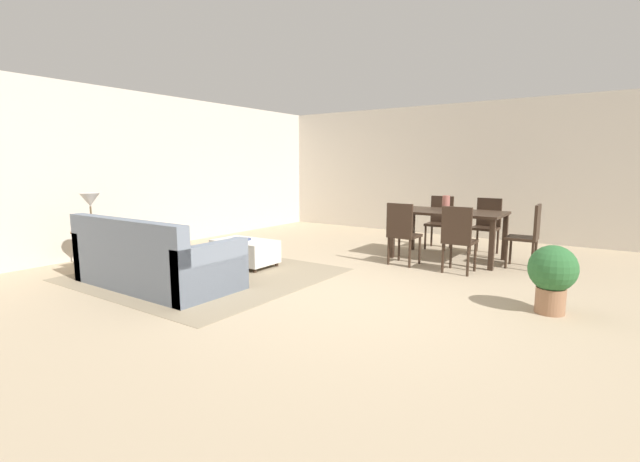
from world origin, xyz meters
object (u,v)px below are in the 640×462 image
dining_chair_far_right (487,222)px  dining_chair_head_east (529,232)px  table_lamp (90,201)px  dining_chair_near_right (458,236)px  dining_chair_near_left (402,230)px  vase_centerpiece (446,203)px  dining_table (449,217)px  book_on_ottoman (240,239)px  ottoman_table (245,251)px  side_table (93,240)px  couch (154,263)px  dining_chair_far_left (440,219)px  potted_plant (552,274)px

dining_chair_far_right → dining_chair_head_east: bearing=-45.6°
table_lamp → dining_chair_near_right: size_ratio=0.57×
dining_chair_near_left → dining_chair_head_east: 1.77m
dining_chair_near_right → vase_centerpiece: size_ratio=3.88×
dining_table → book_on_ottoman: dining_table is taller
ottoman_table → table_lamp: 2.20m
side_table → dining_table: dining_table is taller
couch → dining_table: size_ratio=1.27×
table_lamp → vase_centerpiece: 5.17m
ottoman_table → dining_chair_far_right: 3.99m
dining_chair_far_left → couch: bearing=-114.5°
side_table → dining_table: (3.78, 3.58, 0.22)m
dining_table → couch: bearing=-124.3°
vase_centerpiece → table_lamp: bearing=-136.2°
potted_plant → table_lamp: bearing=-163.4°
table_lamp → potted_plant: 5.74m
dining_chair_head_east → book_on_ottoman: (-3.47, -2.24, -0.12)m
dining_table → dining_chair_far_left: dining_chair_far_left is taller
ottoman_table → dining_table: dining_table is taller
couch → dining_chair_near_left: (2.02, 2.75, 0.24)m
dining_chair_far_left → dining_chair_far_right: (0.81, -0.04, 0.00)m
table_lamp → dining_chair_head_east: table_lamp is taller
ottoman_table → potted_plant: (3.97, 0.22, 0.18)m
dining_chair_far_right → potted_plant: 3.05m
potted_plant → ottoman_table: bearing=-176.9°
dining_chair_near_right → potted_plant: bearing=-40.7°
ottoman_table → dining_chair_head_east: bearing=32.4°
dining_chair_near_left → vase_centerpiece: (0.36, 0.81, 0.36)m
side_table → book_on_ottoman: 2.00m
dining_chair_near_right → book_on_ottoman: dining_chair_near_right is taller
couch → dining_chair_far_left: bearing=65.5°
dining_table → dining_chair_near_left: (-0.41, -0.82, -0.15)m
dining_chair_head_east → dining_chair_far_left: bearing=152.3°
dining_chair_near_right → potted_plant: dining_chair_near_right is taller
dining_chair_head_east → dining_table: bearing=-179.4°
vase_centerpiece → ottoman_table: bearing=-135.9°
dining_table → dining_chair_far_left: bearing=116.8°
table_lamp → dining_chair_near_right: table_lamp is taller
dining_table → vase_centerpiece: bearing=-176.6°
dining_chair_near_right → book_on_ottoman: 3.06m
dining_chair_near_left → dining_chair_far_right: bearing=64.0°
table_lamp → dining_chair_near_left: table_lamp is taller
couch → dining_chair_far_left: dining_chair_far_left is taller
dining_chair_far_right → vase_centerpiece: 0.98m
ottoman_table → dining_chair_head_east: 4.07m
dining_chair_far_left → dining_table: bearing=-63.2°
table_lamp → dining_table: (3.78, 3.58, -0.30)m
ottoman_table → book_on_ottoman: size_ratio=3.47×
ottoman_table → dining_table: (2.27, 2.16, 0.45)m
dining_chair_far_left → dining_chair_far_right: size_ratio=1.00×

